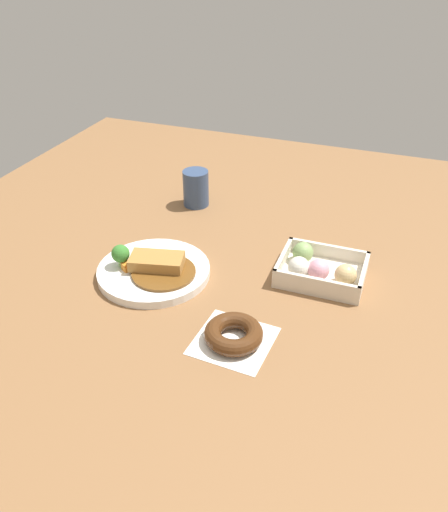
{
  "coord_description": "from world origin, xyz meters",
  "views": [
    {
      "loc": [
        0.29,
        -0.86,
        0.63
      ],
      "look_at": [
        -0.03,
        0.01,
        0.03
      ],
      "focal_mm": 36.74,
      "sensor_mm": 36.0,
      "label": 1
    }
  ],
  "objects": [
    {
      "name": "chocolate_ring_donut",
      "position": [
        0.06,
        -0.2,
        0.02
      ],
      "size": [
        0.14,
        0.14,
        0.03
      ],
      "color": "white",
      "rests_on": "ground_plane"
    },
    {
      "name": "ground_plane",
      "position": [
        0.0,
        0.0,
        0.0
      ],
      "size": [
        1.6,
        1.6,
        0.0
      ],
      "primitive_type": "plane",
      "color": "brown"
    },
    {
      "name": "donut_box",
      "position": [
        0.16,
        0.04,
        0.02
      ],
      "size": [
        0.18,
        0.14,
        0.06
      ],
      "color": "beige",
      "rests_on": "ground_plane"
    },
    {
      "name": "curry_plate",
      "position": [
        -0.16,
        -0.07,
        0.02
      ],
      "size": [
        0.24,
        0.24,
        0.07
      ],
      "color": "white",
      "rests_on": "ground_plane"
    },
    {
      "name": "coffee_mug",
      "position": [
        -0.2,
        0.26,
        0.05
      ],
      "size": [
        0.07,
        0.07,
        0.09
      ],
      "primitive_type": "cylinder",
      "color": "#33476B",
      "rests_on": "ground_plane"
    }
  ]
}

